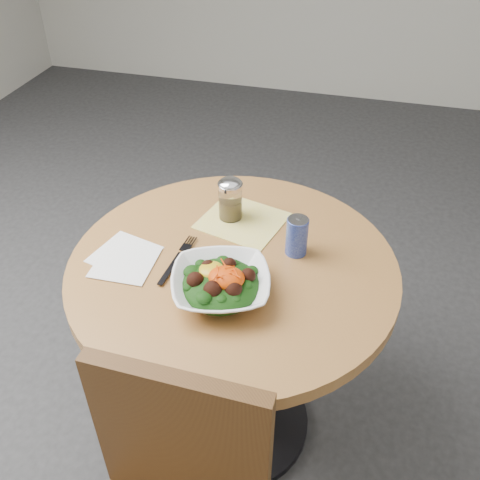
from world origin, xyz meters
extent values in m
plane|color=#2A2A2C|center=(0.00, 0.00, 0.00)|extent=(6.00, 6.00, 0.00)
cylinder|color=black|center=(0.00, 0.00, 0.01)|extent=(0.52, 0.52, 0.03)
cylinder|color=black|center=(0.00, 0.00, 0.35)|extent=(0.10, 0.10, 0.71)
cylinder|color=#A9773D|center=(0.00, 0.00, 0.73)|extent=(0.90, 0.90, 0.04)
cube|color=#583818|center=(0.02, -0.49, 0.65)|extent=(0.39, 0.05, 0.46)
cube|color=#DCC00B|center=(-0.02, 0.19, 0.75)|extent=(0.28, 0.26, 0.00)
cube|color=white|center=(-0.30, -0.05, 0.75)|extent=(0.19, 0.19, 0.00)
cube|color=white|center=(-0.28, -0.08, 0.75)|extent=(0.16, 0.16, 0.00)
imported|color=white|center=(0.00, -0.13, 0.78)|extent=(0.31, 0.31, 0.06)
ellipsoid|color=black|center=(0.00, -0.13, 0.78)|extent=(0.20, 0.20, 0.07)
ellipsoid|color=gold|center=(-0.02, -0.11, 0.81)|extent=(0.06, 0.06, 0.02)
ellipsoid|color=#E95205|center=(0.02, -0.13, 0.82)|extent=(0.09, 0.08, 0.04)
cube|color=black|center=(-0.15, -0.08, 0.76)|extent=(0.02, 0.14, 0.00)
cube|color=black|center=(-0.14, 0.03, 0.76)|extent=(0.03, 0.08, 0.00)
cylinder|color=silver|center=(-0.06, 0.20, 0.81)|extent=(0.07, 0.07, 0.11)
cylinder|color=#A7884E|center=(-0.06, 0.20, 0.78)|extent=(0.06, 0.06, 0.06)
cylinder|color=silver|center=(-0.06, 0.20, 0.86)|extent=(0.07, 0.07, 0.01)
ellipsoid|color=silver|center=(-0.06, 0.20, 0.87)|extent=(0.07, 0.07, 0.03)
cylinder|color=#0D1990|center=(0.16, 0.09, 0.81)|extent=(0.06, 0.06, 0.11)
cylinder|color=#B6B6BD|center=(0.16, 0.09, 0.86)|extent=(0.06, 0.06, 0.00)
cube|color=#B6B6BD|center=(0.16, 0.09, 0.86)|extent=(0.01, 0.02, 0.00)
camera|label=1|loc=(0.31, -1.06, 1.70)|focal=40.00mm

